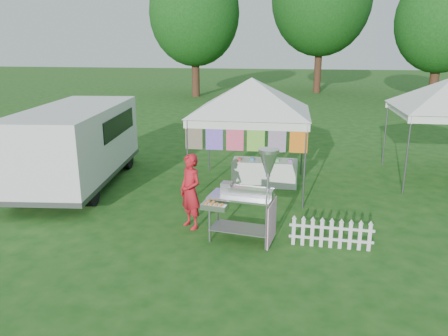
# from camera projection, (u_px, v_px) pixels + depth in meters

# --- Properties ---
(ground) EXTENTS (120.00, 120.00, 0.00)m
(ground) POSITION_uv_depth(u_px,v_px,m) (233.00, 241.00, 8.84)
(ground) COLOR #174914
(ground) RESTS_ON ground
(canopy_main) EXTENTS (4.24, 4.24, 3.45)m
(canopy_main) POSITION_uv_depth(u_px,v_px,m) (252.00, 78.00, 11.33)
(canopy_main) COLOR #59595E
(canopy_main) RESTS_ON ground
(tree_left) EXTENTS (6.40, 6.40, 9.53)m
(tree_left) POSITION_uv_depth(u_px,v_px,m) (195.00, 14.00, 30.89)
(tree_left) COLOR #382014
(tree_left) RESTS_ON ground
(tree_right) EXTENTS (5.60, 5.60, 8.42)m
(tree_right) POSITION_uv_depth(u_px,v_px,m) (442.00, 20.00, 26.83)
(tree_right) COLOR #382014
(tree_right) RESTS_ON ground
(donut_cart) EXTENTS (1.50, 0.93, 1.93)m
(donut_cart) POSITION_uv_depth(u_px,v_px,m) (251.00, 188.00, 8.52)
(donut_cart) COLOR gray
(donut_cart) RESTS_ON ground
(vendor) EXTENTS (0.71, 0.69, 1.64)m
(vendor) POSITION_uv_depth(u_px,v_px,m) (190.00, 191.00, 9.30)
(vendor) COLOR red
(vendor) RESTS_ON ground
(cargo_van) EXTENTS (2.62, 5.44, 2.19)m
(cargo_van) POSITION_uv_depth(u_px,v_px,m) (79.00, 143.00, 12.21)
(cargo_van) COLOR silver
(cargo_van) RESTS_ON ground
(picket_fence) EXTENTS (1.62, 0.10, 0.56)m
(picket_fence) POSITION_uv_depth(u_px,v_px,m) (331.00, 234.00, 8.48)
(picket_fence) COLOR silver
(picket_fence) RESTS_ON ground
(display_table) EXTENTS (1.80, 0.70, 0.72)m
(display_table) POSITION_uv_depth(u_px,v_px,m) (265.00, 172.00, 12.27)
(display_table) COLOR white
(display_table) RESTS_ON ground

